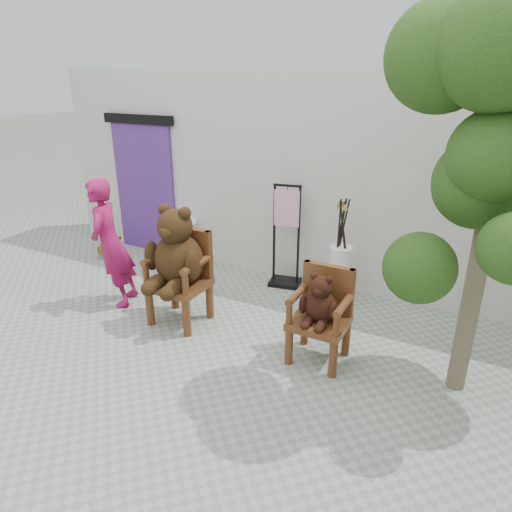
# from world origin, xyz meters

# --- Properties ---
(ground_plane) EXTENTS (60.00, 60.00, 0.00)m
(ground_plane) POSITION_xyz_m (0.00, 0.00, 0.00)
(ground_plane) COLOR gray
(ground_plane) RESTS_ON ground
(back_wall) EXTENTS (9.00, 1.00, 3.00)m
(back_wall) POSITION_xyz_m (0.00, 3.10, 1.50)
(back_wall) COLOR beige
(back_wall) RESTS_ON ground
(doorway) EXTENTS (1.40, 0.11, 2.33)m
(doorway) POSITION_xyz_m (-3.00, 2.58, 1.16)
(doorway) COLOR #50297B
(doorway) RESTS_ON ground
(chair_big) EXTENTS (0.75, 0.80, 1.52)m
(chair_big) POSITION_xyz_m (-0.98, 0.75, 0.85)
(chair_big) COLOR #45230E
(chair_big) RESTS_ON ground
(chair_small) EXTENTS (0.59, 0.55, 1.04)m
(chair_small) POSITION_xyz_m (0.86, 0.80, 0.62)
(chair_small) COLOR #45230E
(chair_small) RESTS_ON ground
(person) EXTENTS (0.63, 0.74, 1.71)m
(person) POSITION_xyz_m (-2.06, 0.75, 0.86)
(person) COLOR #94124B
(person) RESTS_ON ground
(cafe_table) EXTENTS (0.60, 0.60, 0.70)m
(cafe_table) POSITION_xyz_m (-2.16, 2.33, 0.44)
(cafe_table) COLOR white
(cafe_table) RESTS_ON ground
(display_stand) EXTENTS (0.50, 0.42, 1.51)m
(display_stand) POSITION_xyz_m (-0.25, 2.35, 0.58)
(display_stand) COLOR black
(display_stand) RESTS_ON ground
(stool_bucket) EXTENTS (0.32, 0.32, 1.45)m
(stool_bucket) POSITION_xyz_m (0.63, 2.15, 0.64)
(stool_bucket) COLOR white
(stool_bucket) RESTS_ON ground
(potted_plant) EXTENTS (0.43, 0.39, 0.40)m
(potted_plant) POSITION_xyz_m (-3.40, 1.96, 0.20)
(potted_plant) COLOR black
(potted_plant) RESTS_ON ground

